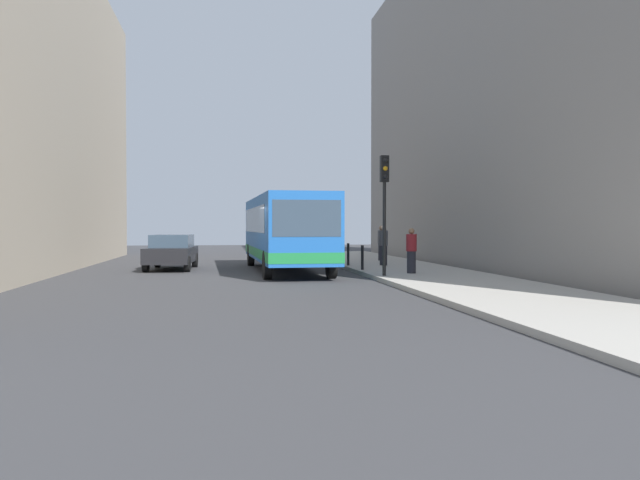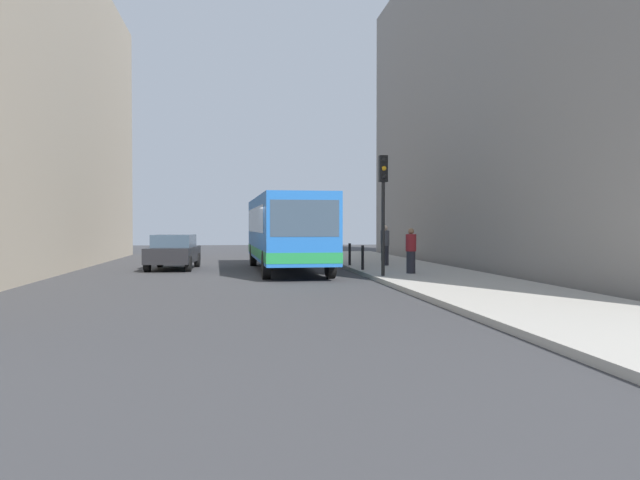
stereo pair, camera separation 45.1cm
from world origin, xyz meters
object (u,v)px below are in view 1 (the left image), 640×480
at_px(bus, 285,229).
at_px(pedestrian_mid_sidewalk, 383,245).
at_px(bollard_mid, 348,254).
at_px(pedestrian_far_sidewalk, 381,243).
at_px(car_beside_bus, 172,251).
at_px(pedestrian_near_signal, 411,251).
at_px(traffic_light, 384,192).
at_px(bollard_near, 362,257).
at_px(bollard_far, 337,252).

xyz_separation_m(bus, pedestrian_mid_sidewalk, (4.34, 0.81, -0.71)).
xyz_separation_m(bollard_mid, pedestrian_far_sidewalk, (2.35, 3.51, 0.38)).
height_order(car_beside_bus, pedestrian_near_signal, pedestrian_near_signal).
distance_m(car_beside_bus, pedestrian_mid_sidewalk, 9.06).
height_order(traffic_light, bollard_mid, traffic_light).
bearing_deg(pedestrian_mid_sidewalk, pedestrian_far_sidewalk, 52.62).
height_order(bus, pedestrian_far_sidewalk, bus).
bearing_deg(pedestrian_near_signal, pedestrian_mid_sidewalk, -93.04).
relative_size(car_beside_bus, bollard_mid, 4.73).
bearing_deg(bus, bollard_mid, -161.42).
xyz_separation_m(traffic_light, pedestrian_far_sidewalk, (2.25, 9.45, -2.00)).
distance_m(pedestrian_near_signal, pedestrian_far_sidewalk, 8.52).
bearing_deg(pedestrian_mid_sidewalk, bollard_mid, 146.33).
bearing_deg(car_beside_bus, traffic_light, 142.64).
bearing_deg(bus, pedestrian_mid_sidewalk, -171.16).
bearing_deg(pedestrian_far_sidewalk, pedestrian_mid_sidewalk, 146.12).
xyz_separation_m(bollard_near, bollard_far, (0.00, 5.74, 0.00)).
height_order(bus, bollard_near, bus).
xyz_separation_m(bollard_near, pedestrian_near_signal, (1.35, -2.07, 0.33)).
xyz_separation_m(bollard_mid, pedestrian_near_signal, (1.35, -4.95, 0.33)).
relative_size(bollard_mid, bollard_far, 1.00).
xyz_separation_m(bollard_mid, pedestrian_mid_sidewalk, (1.51, -0.24, 0.39)).
bearing_deg(traffic_light, bollard_far, 90.65).
bearing_deg(pedestrian_near_signal, bollard_far, -81.36).
relative_size(bollard_mid, pedestrian_far_sidewalk, 0.56).
xyz_separation_m(traffic_light, pedestrian_near_signal, (1.25, 0.99, -2.05)).
bearing_deg(bollard_near, pedestrian_mid_sidewalk, 60.23).
distance_m(traffic_light, bollard_far, 9.13).
bearing_deg(bus, pedestrian_near_signal, 135.29).
relative_size(bus, bollard_mid, 11.68).
distance_m(traffic_light, bollard_near, 3.88).
distance_m(bollard_far, pedestrian_near_signal, 7.94).
distance_m(bus, pedestrian_near_signal, 5.77).
relative_size(traffic_light, bollard_mid, 4.32).
xyz_separation_m(car_beside_bus, bollard_near, (7.51, -3.48, -0.16)).
bearing_deg(bollard_near, bus, 147.30).
height_order(traffic_light, bollard_far, traffic_light).
bearing_deg(bollard_mid, pedestrian_mid_sidewalk, -8.98).
bearing_deg(car_beside_bus, bollard_near, 158.49).
bearing_deg(car_beside_bus, pedestrian_far_sidewalk, -160.22).
height_order(traffic_light, pedestrian_far_sidewalk, traffic_light).
relative_size(bus, bollard_near, 11.68).
height_order(traffic_light, bollard_near, traffic_light).
relative_size(car_beside_bus, pedestrian_far_sidewalk, 2.63).
bearing_deg(pedestrian_near_signal, bollard_mid, -75.88).
xyz_separation_m(traffic_light, bollard_mid, (-0.10, 5.94, -2.38)).
bearing_deg(bus, bollard_far, -127.63).
height_order(car_beside_bus, bollard_mid, car_beside_bus).
bearing_deg(pedestrian_far_sidewalk, bollard_mid, 125.03).
distance_m(bus, pedestrian_mid_sidewalk, 4.47).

